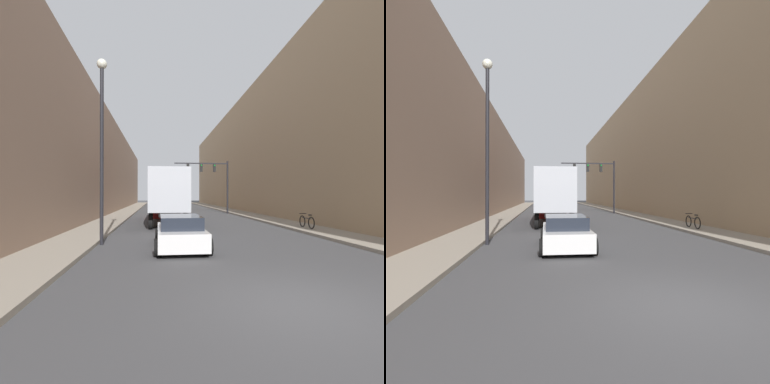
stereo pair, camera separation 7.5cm
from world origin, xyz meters
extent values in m
plane|color=#424244|center=(0.00, 0.00, 0.00)|extent=(200.00, 200.00, 0.00)
cube|color=gray|center=(6.55, 30.00, 0.07)|extent=(2.40, 80.00, 0.15)
cube|color=gray|center=(-6.55, 30.00, 0.07)|extent=(2.40, 80.00, 0.15)
cube|color=tan|center=(10.75, 30.00, 7.29)|extent=(6.00, 80.00, 14.58)
cube|color=#997A66|center=(-10.75, 30.00, 5.41)|extent=(6.00, 80.00, 10.83)
cube|color=#B2B7C1|center=(-2.07, 16.73, 2.48)|extent=(2.58, 9.26, 2.77)
cube|color=black|center=(-2.07, 16.73, 0.95)|extent=(1.29, 9.26, 0.24)
cube|color=maroon|center=(-2.07, 22.56, 1.47)|extent=(2.58, 2.39, 2.94)
cylinder|color=black|center=(-3.21, 13.30, 0.50)|extent=(0.25, 1.00, 1.00)
cylinder|color=black|center=(-0.93, 13.30, 0.50)|extent=(0.25, 1.00, 1.00)
cylinder|color=black|center=(-3.21, 14.50, 0.50)|extent=(0.25, 1.00, 1.00)
cylinder|color=black|center=(-0.93, 14.50, 0.50)|extent=(0.25, 1.00, 1.00)
cylinder|color=black|center=(-3.21, 22.56, 0.50)|extent=(0.25, 1.00, 1.00)
cylinder|color=black|center=(-0.93, 22.56, 0.50)|extent=(0.25, 1.00, 1.00)
cube|color=silver|center=(-1.86, 6.69, 0.51)|extent=(1.82, 4.63, 0.67)
cube|color=#1E232D|center=(-1.86, 6.46, 1.09)|extent=(1.60, 2.54, 0.49)
cylinder|color=black|center=(-2.77, 8.30, 0.32)|extent=(0.25, 0.64, 0.64)
cylinder|color=black|center=(-0.95, 8.30, 0.32)|extent=(0.25, 0.64, 0.64)
cylinder|color=black|center=(-2.77, 4.98, 0.32)|extent=(0.25, 0.64, 0.64)
cylinder|color=black|center=(-0.95, 4.98, 0.32)|extent=(0.25, 0.64, 0.64)
cylinder|color=black|center=(5.20, 28.06, 3.01)|extent=(0.20, 0.20, 6.02)
cube|color=black|center=(2.15, 28.06, 5.72)|extent=(6.10, 0.12, 0.12)
cube|color=black|center=(3.68, 28.06, 5.21)|extent=(0.30, 0.24, 0.90)
sphere|color=green|center=(3.68, 27.92, 5.49)|extent=(0.18, 0.18, 0.18)
cube|color=black|center=(2.15, 28.06, 5.21)|extent=(0.30, 0.24, 0.90)
sphere|color=green|center=(2.15, 27.92, 5.49)|extent=(0.18, 0.18, 0.18)
cube|color=black|center=(0.63, 28.06, 5.21)|extent=(0.30, 0.24, 0.90)
sphere|color=red|center=(0.63, 27.92, 5.21)|extent=(0.18, 0.18, 0.18)
cylinder|color=black|center=(-5.20, 7.78, 3.88)|extent=(0.16, 0.16, 7.76)
sphere|color=silver|center=(-5.20, 7.78, 7.91)|extent=(0.44, 0.44, 0.44)
torus|color=black|center=(6.27, 11.14, 0.51)|extent=(0.06, 0.72, 0.72)
torus|color=black|center=(6.27, 12.25, 0.51)|extent=(0.06, 0.72, 0.72)
cube|color=black|center=(6.27, 11.70, 0.74)|extent=(0.04, 1.11, 0.04)
cube|color=black|center=(6.27, 11.29, 0.96)|extent=(0.12, 0.20, 0.06)
cube|color=black|center=(6.27, 12.20, 0.99)|extent=(0.44, 0.04, 0.04)
camera|label=1|loc=(-2.77, -5.63, 2.21)|focal=28.00mm
camera|label=2|loc=(-2.69, -5.64, 2.21)|focal=28.00mm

